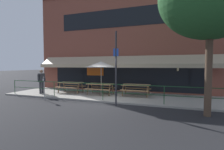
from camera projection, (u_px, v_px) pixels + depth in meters
name	position (u px, v px, depth m)	size (l,w,h in m)	color
ground_plane	(101.00, 103.00, 9.96)	(120.00, 120.00, 0.00)	#232326
patio_deck	(113.00, 96.00, 11.83)	(15.00, 4.00, 0.10)	#9E998E
restaurant_building	(122.00, 40.00, 13.70)	(15.00, 1.60, 8.25)	brown
patio_railing	(103.00, 88.00, 10.20)	(13.84, 0.04, 0.97)	#194723
picnic_table_left	(71.00, 84.00, 12.99)	(1.80, 1.42, 0.76)	#997047
picnic_table_centre	(100.00, 86.00, 12.08)	(1.80, 1.42, 0.76)	#997047
picnic_table_right	(136.00, 87.00, 11.49)	(1.80, 1.42, 0.76)	#997047
patio_umbrella_centre	(101.00, 65.00, 12.14)	(2.14, 2.14, 2.38)	#B7B2A8
pedestrian_walking	(41.00, 80.00, 12.52)	(0.30, 0.61, 1.71)	#333338
parking_meter_near	(44.00, 81.00, 10.65)	(0.15, 0.16, 1.42)	gray
street_sign_pole	(116.00, 68.00, 9.06)	(0.28, 0.09, 3.89)	#2D2D33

